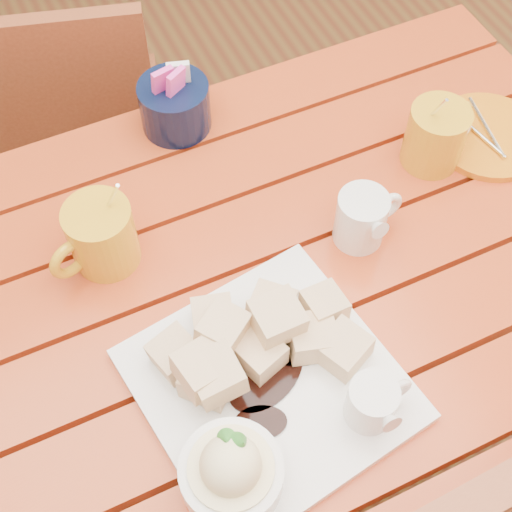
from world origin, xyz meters
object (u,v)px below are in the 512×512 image
dessert_plate (261,394)px  chair_far (65,137)px  table (247,344)px  coffee_mug_right (437,135)px  orange_saucer (490,136)px  coffee_mug_left (100,236)px

dessert_plate → chair_far: bearing=95.2°
chair_far → table: bearing=115.5°
dessert_plate → coffee_mug_right: 0.47m
orange_saucer → coffee_mug_right: bearing=176.7°
orange_saucer → chair_far: 0.84m
coffee_mug_right → coffee_mug_left: bearing=157.8°
coffee_mug_left → table: bearing=-67.2°
coffee_mug_left → coffee_mug_right: size_ratio=1.03×
dessert_plate → orange_saucer: size_ratio=1.88×
dessert_plate → chair_far: (-0.07, 0.79, -0.31)m
coffee_mug_left → dessert_plate: bearing=-90.5°
dessert_plate → coffee_mug_right: size_ratio=2.27×
table → coffee_mug_left: bearing=133.0°
coffee_mug_left → orange_saucer: (0.60, -0.04, -0.04)m
table → dessert_plate: dessert_plate is taller
table → orange_saucer: size_ratio=6.88×
coffee_mug_right → chair_far: 0.79m
table → coffee_mug_right: 0.41m
dessert_plate → chair_far: size_ratio=0.39×
orange_saucer → dessert_plate: bearing=-154.3°
table → chair_far: (-0.11, 0.66, -0.17)m
coffee_mug_right → chair_far: (-0.47, 0.54, -0.33)m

